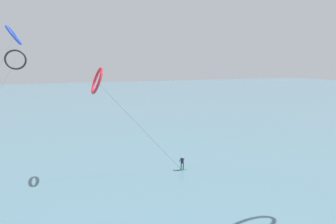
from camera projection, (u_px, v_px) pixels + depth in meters
name	position (u px, v px, depth m)	size (l,w,h in m)	color
sea_water	(84.00, 99.00, 106.12)	(400.00, 200.00, 0.08)	slate
surfer_emerald	(182.00, 164.00, 35.30)	(1.40, 0.73, 1.70)	#199351
kite_charcoal	(15.00, 60.00, 52.39)	(4.10, 49.12, 15.66)	black
kite_crimson	(97.00, 81.00, 32.33)	(10.32, 4.03, 12.69)	red
kite_cobalt	(14.00, 35.00, 46.16)	(3.72, 44.93, 19.24)	#2647B7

